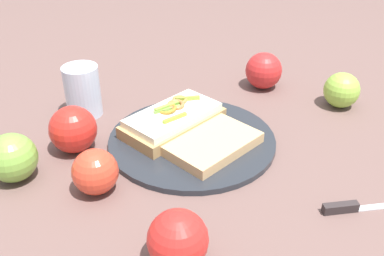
{
  "coord_description": "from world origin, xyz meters",
  "views": [
    {
      "loc": [
        -0.65,
        0.07,
        0.43
      ],
      "look_at": [
        0.0,
        0.0,
        0.03
      ],
      "focal_mm": 41.27,
      "sensor_mm": 36.0,
      "label": 1
    }
  ],
  "objects_px": {
    "apple_1": "(178,240)",
    "apple_2": "(264,71)",
    "knife": "(352,207)",
    "plate": "(192,140)",
    "apple_3": "(73,129)",
    "sandwich": "(173,120)",
    "bread_slice_side": "(212,143)",
    "apple_4": "(95,172)",
    "drinking_glass": "(83,91)",
    "apple_5": "(342,90)",
    "apple_0": "(12,158)"
  },
  "relations": [
    {
      "from": "plate",
      "to": "bread_slice_side",
      "type": "height_order",
      "value": "bread_slice_side"
    },
    {
      "from": "plate",
      "to": "drinking_glass",
      "type": "height_order",
      "value": "drinking_glass"
    },
    {
      "from": "apple_2",
      "to": "apple_5",
      "type": "xyz_separation_m",
      "value": [
        -0.1,
        -0.13,
        -0.0
      ]
    },
    {
      "from": "apple_1",
      "to": "apple_2",
      "type": "relative_size",
      "value": 0.96
    },
    {
      "from": "sandwich",
      "to": "apple_3",
      "type": "relative_size",
      "value": 2.52
    },
    {
      "from": "apple_0",
      "to": "knife",
      "type": "xyz_separation_m",
      "value": [
        -0.13,
        -0.49,
        -0.03
      ]
    },
    {
      "from": "plate",
      "to": "bread_slice_side",
      "type": "bearing_deg",
      "value": -139.38
    },
    {
      "from": "apple_3",
      "to": "knife",
      "type": "xyz_separation_m",
      "value": [
        -0.2,
        -0.41,
        -0.03
      ]
    },
    {
      "from": "apple_1",
      "to": "knife",
      "type": "relative_size",
      "value": 0.58
    },
    {
      "from": "apple_5",
      "to": "knife",
      "type": "distance_m",
      "value": 0.32
    },
    {
      "from": "apple_5",
      "to": "apple_4",
      "type": "bearing_deg",
      "value": 115.38
    },
    {
      "from": "sandwich",
      "to": "apple_3",
      "type": "distance_m",
      "value": 0.17
    },
    {
      "from": "apple_1",
      "to": "apple_5",
      "type": "xyz_separation_m",
      "value": [
        0.37,
        -0.35,
        -0.0
      ]
    },
    {
      "from": "apple_3",
      "to": "plate",
      "type": "bearing_deg",
      "value": -90.09
    },
    {
      "from": "apple_5",
      "to": "drinking_glass",
      "type": "relative_size",
      "value": 0.71
    },
    {
      "from": "plate",
      "to": "sandwich",
      "type": "bearing_deg",
      "value": 39.92
    },
    {
      "from": "bread_slice_side",
      "to": "apple_5",
      "type": "xyz_separation_m",
      "value": [
        0.14,
        -0.28,
        0.02
      ]
    },
    {
      "from": "sandwich",
      "to": "apple_1",
      "type": "distance_m",
      "value": 0.3
    },
    {
      "from": "apple_2",
      "to": "bread_slice_side",
      "type": "bearing_deg",
      "value": 148.84
    },
    {
      "from": "apple_1",
      "to": "drinking_glass",
      "type": "distance_m",
      "value": 0.42
    },
    {
      "from": "knife",
      "to": "apple_2",
      "type": "bearing_deg",
      "value": 91.59
    },
    {
      "from": "bread_slice_side",
      "to": "apple_5",
      "type": "relative_size",
      "value": 2.17
    },
    {
      "from": "apple_1",
      "to": "apple_3",
      "type": "bearing_deg",
      "value": 30.35
    },
    {
      "from": "sandwich",
      "to": "apple_4",
      "type": "bearing_deg",
      "value": -170.06
    },
    {
      "from": "plate",
      "to": "sandwich",
      "type": "relative_size",
      "value": 1.45
    },
    {
      "from": "apple_1",
      "to": "knife",
      "type": "xyz_separation_m",
      "value": [
        0.07,
        -0.25,
        -0.03
      ]
    },
    {
      "from": "sandwich",
      "to": "knife",
      "type": "distance_m",
      "value": 0.33
    },
    {
      "from": "apple_5",
      "to": "apple_3",
      "type": "bearing_deg",
      "value": 101.59
    },
    {
      "from": "knife",
      "to": "plate",
      "type": "bearing_deg",
      "value": 133.47
    },
    {
      "from": "sandwich",
      "to": "drinking_glass",
      "type": "distance_m",
      "value": 0.19
    },
    {
      "from": "apple_1",
      "to": "apple_2",
      "type": "distance_m",
      "value": 0.52
    },
    {
      "from": "bread_slice_side",
      "to": "drinking_glass",
      "type": "bearing_deg",
      "value": 105.31
    },
    {
      "from": "apple_2",
      "to": "apple_4",
      "type": "xyz_separation_m",
      "value": [
        -0.32,
        0.33,
        -0.0
      ]
    },
    {
      "from": "apple_2",
      "to": "knife",
      "type": "xyz_separation_m",
      "value": [
        -0.4,
        -0.03,
        -0.03
      ]
    },
    {
      "from": "sandwich",
      "to": "bread_slice_side",
      "type": "distance_m",
      "value": 0.09
    },
    {
      "from": "plate",
      "to": "apple_4",
      "type": "relative_size",
      "value": 4.22
    },
    {
      "from": "sandwich",
      "to": "apple_4",
      "type": "height_order",
      "value": "apple_4"
    },
    {
      "from": "drinking_glass",
      "to": "apple_4",
      "type": "bearing_deg",
      "value": -170.13
    },
    {
      "from": "sandwich",
      "to": "apple_5",
      "type": "bearing_deg",
      "value": -29.18
    },
    {
      "from": "plate",
      "to": "apple_0",
      "type": "height_order",
      "value": "apple_0"
    },
    {
      "from": "sandwich",
      "to": "bread_slice_side",
      "type": "xyz_separation_m",
      "value": [
        -0.07,
        -0.06,
        -0.01
      ]
    },
    {
      "from": "plate",
      "to": "apple_3",
      "type": "relative_size",
      "value": 3.64
    },
    {
      "from": "apple_0",
      "to": "apple_4",
      "type": "xyz_separation_m",
      "value": [
        -0.04,
        -0.13,
        -0.0
      ]
    },
    {
      "from": "apple_2",
      "to": "knife",
      "type": "relative_size",
      "value": 0.61
    },
    {
      "from": "bread_slice_side",
      "to": "apple_2",
      "type": "relative_size",
      "value": 1.96
    },
    {
      "from": "sandwich",
      "to": "bread_slice_side",
      "type": "bearing_deg",
      "value": -90.35
    },
    {
      "from": "bread_slice_side",
      "to": "apple_0",
      "type": "bearing_deg",
      "value": 147.09
    },
    {
      "from": "sandwich",
      "to": "apple_3",
      "type": "height_order",
      "value": "apple_3"
    },
    {
      "from": "apple_1",
      "to": "apple_4",
      "type": "height_order",
      "value": "apple_1"
    },
    {
      "from": "bread_slice_side",
      "to": "apple_4",
      "type": "bearing_deg",
      "value": 163.85
    }
  ]
}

